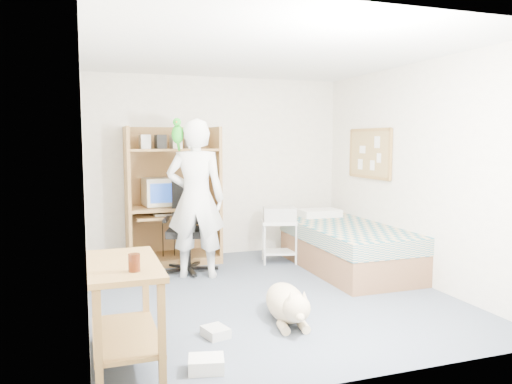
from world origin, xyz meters
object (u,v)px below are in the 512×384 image
bed (347,247)px  office_chair (189,239)px  computer_hutch (172,201)px  side_desk (125,297)px  printer_cart (279,235)px  person (196,199)px  dog (287,303)px

bed → office_chair: (-1.89, 0.61, 0.11)m
office_chair → computer_hutch: bearing=119.4°
side_desk → printer_cart: side_desk is taller
person → printer_cart: bearing=-147.3°
bed → dog: 2.02m
bed → person: bearing=170.9°
side_desk → dog: size_ratio=0.97×
computer_hutch → bed: bearing=-29.3°
bed → dog: bed is taller
office_chair → person: person is taller
bed → office_chair: bearing=162.2°
computer_hutch → person: bearing=-80.4°
side_desk → bed: bearing=32.5°
office_chair → dog: (0.48, -2.04, -0.23)m
computer_hutch → office_chair: (0.11, -0.51, -0.42)m
bed → person: person is taller
side_desk → dog: (1.44, 0.38, -0.32)m
computer_hutch → bed: 2.35m
bed → person: 1.99m
printer_cart → bed: bearing=-26.9°
printer_cart → person: bearing=-148.8°
person → bed: bearing=-171.6°
bed → printer_cart: (-0.67, 0.62, 0.08)m
side_desk → dog: bearing=14.8°
side_desk → computer_hutch: bearing=73.9°
bed → dog: (-1.41, -1.44, -0.12)m
side_desk → office_chair: 2.61m
office_chair → person: bearing=-66.6°
computer_hutch → person: 0.84m
bed → printer_cart: bearing=137.0°
office_chair → dog: office_chair is taller
dog → printer_cart: (0.74, 2.06, 0.20)m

